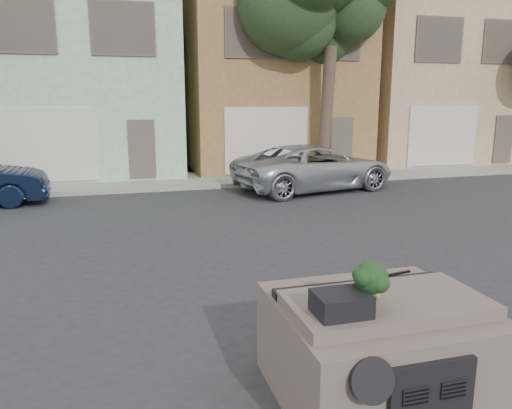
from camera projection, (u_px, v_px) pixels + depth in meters
name	position (u px, v px, depth m)	size (l,w,h in m)	color
ground_plane	(281.00, 289.00, 7.99)	(120.00, 120.00, 0.00)	#303033
sidewalk	(187.00, 181.00, 17.85)	(40.00, 3.00, 0.15)	gray
townhouse_mint	(83.00, 77.00, 19.89)	(7.20, 8.20, 7.55)	#A1D4A9
townhouse_tan	(263.00, 79.00, 21.89)	(7.20, 8.20, 7.55)	olive
townhouse_beige	(413.00, 80.00, 23.88)	(7.20, 8.20, 7.55)	tan
silver_pickup	(314.00, 190.00, 16.50)	(2.48, 5.39, 1.50)	#B4B5BC
tree_near	(328.00, 61.00, 17.63)	(4.40, 4.00, 8.50)	#284020
car_dashboard	(376.00, 345.00, 5.05)	(2.00, 1.80, 1.12)	#695950
instrument_hump	(341.00, 304.00, 4.42)	(0.48, 0.38, 0.20)	black
wiper_arm	(385.00, 276.00, 5.36)	(0.70, 0.03, 0.02)	black
broccoli	(371.00, 284.00, 4.54)	(0.37, 0.37, 0.46)	black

